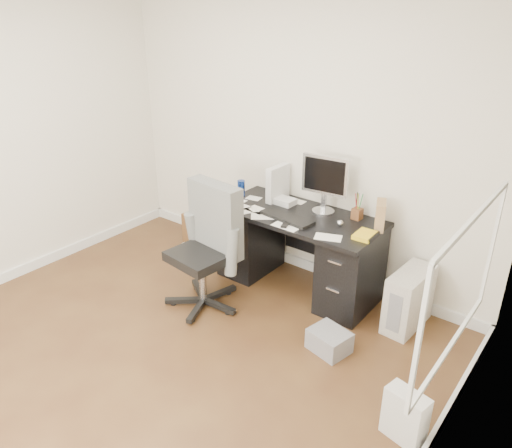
% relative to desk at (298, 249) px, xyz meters
% --- Properties ---
extents(ground, '(4.00, 4.00, 0.00)m').
position_rel_desk_xyz_m(ground, '(-0.30, -1.65, -0.40)').
color(ground, '#402514').
rests_on(ground, ground).
extents(room_shell, '(4.02, 4.02, 2.71)m').
position_rel_desk_xyz_m(room_shell, '(-0.27, -1.62, 1.26)').
color(room_shell, silver).
rests_on(room_shell, ground).
extents(desk, '(1.50, 0.70, 0.75)m').
position_rel_desk_xyz_m(desk, '(0.00, 0.00, 0.00)').
color(desk, black).
rests_on(desk, ground).
extents(loose_papers, '(1.10, 0.60, 0.00)m').
position_rel_desk_xyz_m(loose_papers, '(-0.20, -0.05, 0.35)').
color(loose_papers, white).
rests_on(loose_papers, desk).
extents(lcd_monitor, '(0.45, 0.29, 0.54)m').
position_rel_desk_xyz_m(lcd_monitor, '(0.15, 0.17, 0.62)').
color(lcd_monitor, silver).
rests_on(lcd_monitor, desk).
extents(keyboard, '(0.52, 0.23, 0.03)m').
position_rel_desk_xyz_m(keyboard, '(-0.03, -0.16, 0.36)').
color(keyboard, black).
rests_on(keyboard, desk).
extents(computer_mouse, '(0.06, 0.06, 0.06)m').
position_rel_desk_xyz_m(computer_mouse, '(0.41, -0.00, 0.38)').
color(computer_mouse, silver).
rests_on(computer_mouse, desk).
extents(travel_mug, '(0.08, 0.08, 0.16)m').
position_rel_desk_xyz_m(travel_mug, '(-0.69, 0.02, 0.43)').
color(travel_mug, '#16379C').
rests_on(travel_mug, desk).
extents(white_binder, '(0.14, 0.30, 0.34)m').
position_rel_desk_xyz_m(white_binder, '(-0.36, 0.16, 0.52)').
color(white_binder, silver).
rests_on(white_binder, desk).
extents(magazine_file, '(0.18, 0.23, 0.24)m').
position_rel_desk_xyz_m(magazine_file, '(0.69, 0.16, 0.47)').
color(magazine_file, '#9B774B').
rests_on(magazine_file, desk).
extents(pen_cup, '(0.11, 0.11, 0.24)m').
position_rel_desk_xyz_m(pen_cup, '(0.45, 0.22, 0.47)').
color(pen_cup, '#582C19').
rests_on(pen_cup, desk).
extents(yellow_book, '(0.16, 0.20, 0.03)m').
position_rel_desk_xyz_m(yellow_book, '(0.68, -0.07, 0.37)').
color(yellow_book, yellow).
rests_on(yellow_book, desk).
extents(paper_remote, '(0.25, 0.20, 0.02)m').
position_rel_desk_xyz_m(paper_remote, '(0.05, -0.26, 0.36)').
color(paper_remote, white).
rests_on(paper_remote, desk).
extents(office_chair, '(0.69, 0.69, 1.11)m').
position_rel_desk_xyz_m(office_chair, '(-0.49, -0.77, 0.16)').
color(office_chair, '#595C59').
rests_on(office_chair, ground).
extents(pc_tower, '(0.26, 0.52, 0.51)m').
position_rel_desk_xyz_m(pc_tower, '(1.07, 0.04, -0.15)').
color(pc_tower, '#A9A399').
rests_on(pc_tower, ground).
extents(shopping_bag, '(0.30, 0.24, 0.36)m').
position_rel_desk_xyz_m(shopping_bag, '(1.52, -1.10, -0.22)').
color(shopping_bag, silver).
rests_on(shopping_bag, ground).
extents(wicker_basket, '(0.42, 0.42, 0.34)m').
position_rel_desk_xyz_m(wicker_basket, '(-1.33, 0.13, -0.23)').
color(wicker_basket, '#452F14').
rests_on(wicker_basket, ground).
extents(desk_printer, '(0.34, 0.30, 0.17)m').
position_rel_desk_xyz_m(desk_printer, '(0.72, -0.64, -0.31)').
color(desk_printer, slate).
rests_on(desk_printer, ground).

